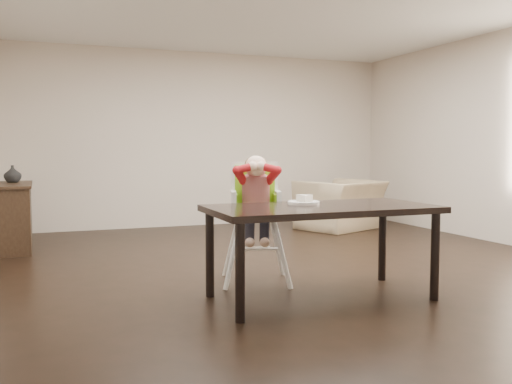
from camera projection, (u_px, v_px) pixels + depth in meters
ground at (302, 267)px, 5.79m from camera, size 7.00×7.00×0.00m
room_walls at (304, 83)px, 5.65m from camera, size 6.02×7.02×2.71m
dining_table at (321, 216)px, 4.54m from camera, size 1.80×0.90×0.75m
high_chair at (256, 193)px, 5.13m from camera, size 0.59×0.59×1.14m
plate at (304, 201)px, 4.67m from camera, size 0.31×0.31×0.08m
armchair at (340, 197)px, 8.51m from camera, size 1.32×1.11×0.98m
sideboard at (13, 216)px, 6.83m from camera, size 0.44×1.26×0.79m
vase at (13, 174)px, 6.97m from camera, size 0.26×0.27×0.20m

